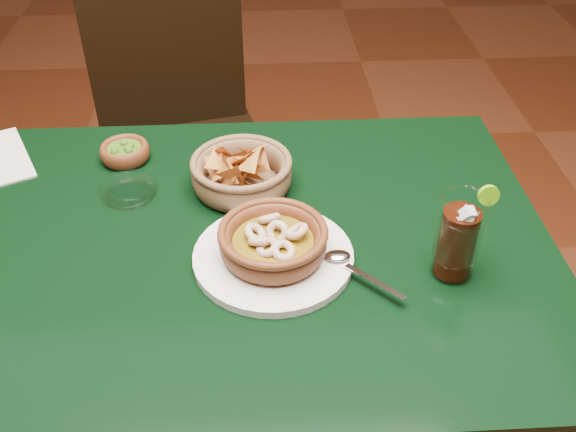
{
  "coord_description": "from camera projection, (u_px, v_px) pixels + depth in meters",
  "views": [
    {
      "loc": [
        0.09,
        -0.86,
        1.47
      ],
      "look_at": [
        0.14,
        -0.02,
        0.81
      ],
      "focal_mm": 40.0,
      "sensor_mm": 36.0,
      "label": 1
    }
  ],
  "objects": [
    {
      "name": "cola_drink",
      "position": [
        458.0,
        238.0,
        1.0
      ],
      "size": [
        0.15,
        0.15,
        0.17
      ],
      "color": "white",
      "rests_on": "dining_table"
    },
    {
      "name": "shrimp_plate",
      "position": [
        273.0,
        245.0,
        1.05
      ],
      "size": [
        0.33,
        0.27,
        0.07
      ],
      "color": "silver",
      "rests_on": "dining_table"
    },
    {
      "name": "dining_chair",
      "position": [
        180.0,
        134.0,
        1.8
      ],
      "size": [
        0.54,
        0.54,
        0.98
      ],
      "color": "black",
      "rests_on": "ground"
    },
    {
      "name": "guacamole_ramekin",
      "position": [
        125.0,
        152.0,
        1.3
      ],
      "size": [
        0.12,
        0.12,
        0.04
      ],
      "color": "#512511",
      "rests_on": "dining_table"
    },
    {
      "name": "glass_ashtray",
      "position": [
        129.0,
        190.0,
        1.21
      ],
      "size": [
        0.12,
        0.12,
        0.03
      ],
      "color": "white",
      "rests_on": "dining_table"
    },
    {
      "name": "dining_table",
      "position": [
        211.0,
        280.0,
        1.17
      ],
      "size": [
        1.2,
        0.8,
        0.75
      ],
      "color": "black",
      "rests_on": "ground"
    },
    {
      "name": "chip_basket",
      "position": [
        241.0,
        173.0,
        1.21
      ],
      "size": [
        0.22,
        0.22,
        0.12
      ],
      "color": "brown",
      "rests_on": "dining_table"
    }
  ]
}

